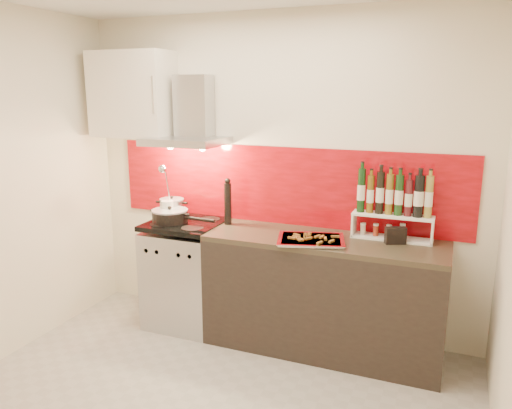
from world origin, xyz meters
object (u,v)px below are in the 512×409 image
at_px(counter, 323,294).
at_px(baking_tray, 311,239).
at_px(range_stove, 187,274).
at_px(saute_pan, 171,216).
at_px(pepper_mill, 228,202).
at_px(stock_pot, 172,207).

bearing_deg(counter, baking_tray, -122.87).
xyz_separation_m(range_stove, counter, (1.20, 0.00, 0.01)).
height_order(range_stove, baking_tray, baking_tray).
xyz_separation_m(range_stove, saute_pan, (-0.11, -0.05, 0.52)).
bearing_deg(pepper_mill, stock_pot, 177.09).
xyz_separation_m(saute_pan, pepper_mill, (0.46, 0.15, 0.12)).
relative_size(counter, pepper_mill, 4.64).
distance_m(saute_pan, baking_tray, 1.23).
height_order(stock_pot, saute_pan, stock_pot).
bearing_deg(pepper_mill, counter, -6.40).
xyz_separation_m(range_stove, pepper_mill, (0.35, 0.10, 0.65)).
distance_m(range_stove, pepper_mill, 0.74).
height_order(pepper_mill, baking_tray, pepper_mill).
relative_size(range_stove, counter, 0.51).
bearing_deg(saute_pan, counter, 2.42).
bearing_deg(stock_pot, range_stove, -32.29).
bearing_deg(saute_pan, pepper_mill, 18.18).
bearing_deg(baking_tray, stock_pot, 169.66).
bearing_deg(pepper_mill, baking_tray, -15.46).
height_order(stock_pot, baking_tray, stock_pot).
height_order(counter, stock_pot, stock_pot).
distance_m(range_stove, stock_pot, 0.60).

